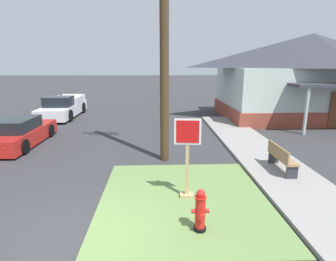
{
  "coord_description": "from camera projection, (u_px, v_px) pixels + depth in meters",
  "views": [
    {
      "loc": [
        1.76,
        -5.07,
        3.61
      ],
      "look_at": [
        2.13,
        3.62,
        1.46
      ],
      "focal_mm": 29.34,
      "sensor_mm": 36.0,
      "label": 1
    }
  ],
  "objects": [
    {
      "name": "grass_corner_patch",
      "position": [
        184.0,
        199.0,
        7.38
      ],
      "size": [
        4.45,
        4.96,
        0.08
      ],
      "primitive_type": "cube",
      "color": "#668447",
      "rests_on": "ground"
    },
    {
      "name": "manhole_cover",
      "position": [
        118.0,
        185.0,
        8.33
      ],
      "size": [
        0.7,
        0.7,
        0.02
      ],
      "primitive_type": "cylinder",
      "color": "black",
      "rests_on": "ground"
    },
    {
      "name": "utility_pole",
      "position": [
        164.0,
        24.0,
        9.36
      ],
      "size": [
        1.82,
        0.32,
        9.42
      ],
      "color": "#42301E",
      "rests_on": "ground"
    },
    {
      "name": "sidewalk_strip",
      "position": [
        259.0,
        153.0,
        11.14
      ],
      "size": [
        2.2,
        14.92,
        0.12
      ],
      "primitive_type": "cube",
      "color": "gray",
      "rests_on": "ground"
    },
    {
      "name": "stop_sign",
      "position": [
        187.0,
        161.0,
        7.2
      ],
      "size": [
        0.68,
        0.32,
        2.17
      ],
      "color": "tan",
      "rests_on": "grass_corner_patch"
    },
    {
      "name": "street_bench",
      "position": [
        281.0,
        157.0,
        9.07
      ],
      "size": [
        0.41,
        1.54,
        0.85
      ],
      "color": "#93704C",
      "rests_on": "sidewalk_strip"
    },
    {
      "name": "corner_house",
      "position": [
        309.0,
        76.0,
        18.1
      ],
      "size": [
        11.53,
        8.24,
        5.46
      ],
      "color": "brown",
      "rests_on": "ground"
    },
    {
      "name": "fire_hydrant",
      "position": [
        200.0,
        211.0,
        5.85
      ],
      "size": [
        0.38,
        0.34,
        0.95
      ],
      "color": "black",
      "rests_on": "grass_corner_patch"
    },
    {
      "name": "ground_plane",
      "position": [
        73.0,
        241.0,
        5.71
      ],
      "size": [
        160.0,
        160.0,
        0.0
      ],
      "primitive_type": "plane",
      "color": "#333335"
    },
    {
      "name": "parked_sedan_red",
      "position": [
        18.0,
        133.0,
        12.3
      ],
      "size": [
        2.0,
        4.45,
        1.25
      ],
      "color": "red",
      "rests_on": "ground"
    },
    {
      "name": "pickup_truck_white",
      "position": [
        63.0,
        108.0,
        18.68
      ],
      "size": [
        2.05,
        5.33,
        1.48
      ],
      "color": "silver",
      "rests_on": "ground"
    }
  ]
}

